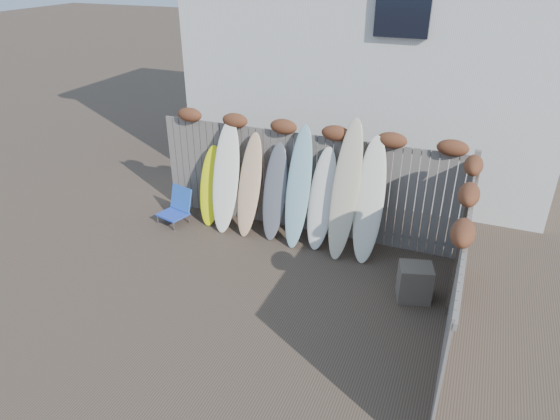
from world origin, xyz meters
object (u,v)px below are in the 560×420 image
at_px(wooden_crate, 415,282).
at_px(surfboard_0, 211,186).
at_px(beach_chair, 177,206).
at_px(lattice_panel, 463,240).

xyz_separation_m(wooden_crate, surfboard_0, (-4.24, 1.08, 0.49)).
bearing_deg(surfboard_0, beach_chair, -159.80).
height_order(beach_chair, wooden_crate, beach_chair).
bearing_deg(beach_chair, surfboard_0, 22.46).
relative_size(wooden_crate, surfboard_0, 0.37).
bearing_deg(lattice_panel, wooden_crate, -141.56).
height_order(beach_chair, surfboard_0, surfboard_0).
relative_size(beach_chair, wooden_crate, 1.20).
distance_m(beach_chair, lattice_panel, 5.56).
relative_size(wooden_crate, lattice_panel, 0.30).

